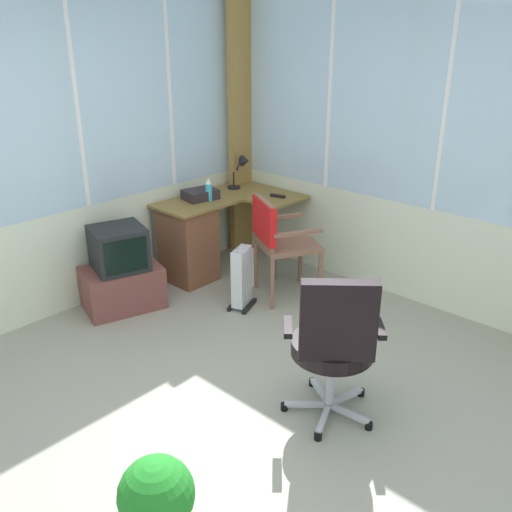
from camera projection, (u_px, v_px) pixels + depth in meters
ground at (235, 438)px, 3.33m from camera, size 5.62×5.32×0.06m
north_window_panel at (24, 153)px, 4.16m from camera, size 4.62×0.07×2.72m
east_window_panel at (442, 147)px, 4.37m from camera, size 0.07×4.32×2.72m
curtain_corner at (242, 126)px, 5.60m from camera, size 0.35×0.08×2.62m
desk at (193, 238)px, 5.23m from camera, size 1.26×0.91×0.73m
desk_lamp at (243, 167)px, 5.53m from camera, size 0.22×0.19×0.33m
tv_remote at (278, 196)px, 5.30m from camera, size 0.08×0.16×0.02m
spray_bottle at (209, 190)px, 5.17m from camera, size 0.06×0.06×0.22m
paper_tray at (200, 194)px, 5.23m from camera, size 0.34×0.28×0.09m
wooden_armchair at (275, 234)px, 4.77m from camera, size 0.65×0.65×0.91m
office_chair at (335, 339)px, 3.23m from camera, size 0.61×0.61×0.99m
tv_on_stand at (121, 273)px, 4.69m from camera, size 0.74×0.61×0.72m
space_heater at (243, 277)px, 4.74m from camera, size 0.33×0.26×0.54m
potted_plant at (157, 499)px, 2.53m from camera, size 0.35×0.35×0.47m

